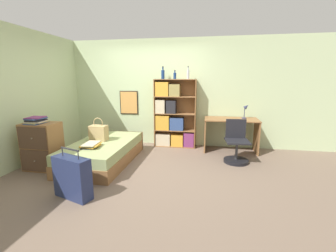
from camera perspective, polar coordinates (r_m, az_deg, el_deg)
The scene contains 16 objects.
ground_plane at distance 4.51m, azimuth -7.68°, elevation -9.60°, with size 14.00×14.00×0.00m, color #756051.
wall_back at distance 5.71m, azimuth -3.28°, elevation 8.37°, with size 10.00×0.09×2.60m.
wall_left at distance 5.31m, azimuth -31.04°, elevation 6.47°, with size 0.06×10.00×2.60m.
bed at distance 4.72m, azimuth -15.95°, elevation -6.31°, with size 1.06×1.93×0.42m.
handbag at distance 4.74m, azimuth -17.21°, elevation -1.63°, with size 0.34×0.21×0.47m.
book_stack_on_bed at distance 4.32m, azimuth -19.00°, elevation -4.62°, with size 0.34×0.38×0.08m.
suitcase at distance 3.47m, azimuth -23.12°, elevation -11.96°, with size 0.61×0.37×0.72m.
dresser at distance 4.74m, azimuth -29.27°, elevation -4.48°, with size 0.60×0.46×0.86m.
magazine_pile_on_dresser at distance 4.67m, azimuth -30.49°, elevation 1.25°, with size 0.35×0.38×0.11m.
bookcase at distance 5.49m, azimuth 0.90°, elevation 2.23°, with size 1.00×0.30×1.64m.
bottle_green at distance 5.47m, azimuth -1.31°, elevation 13.01°, with size 0.08×0.08×0.29m.
bottle_brown at distance 5.37m, azimuth 1.75°, elevation 12.66°, with size 0.07×0.07×0.20m.
bottle_clear at distance 5.35m, azimuth 5.11°, elevation 12.97°, with size 0.06×0.06×0.29m.
desk at distance 5.32m, azimuth 15.63°, elevation -0.69°, with size 1.19×0.63×0.76m.
desk_lamp at distance 5.38m, azimuth 19.17°, elevation 4.12°, with size 0.16×0.11×0.34m.
desk_chair at distance 4.74m, azimuth 16.92°, elevation -5.59°, with size 0.49×0.49×0.84m.
Camera 1 is at (1.32, -3.99, 1.64)m, focal length 24.00 mm.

